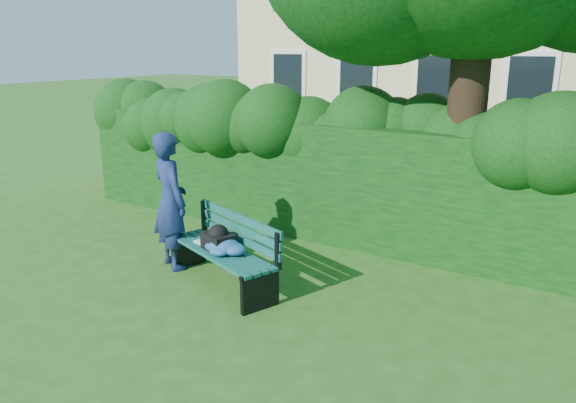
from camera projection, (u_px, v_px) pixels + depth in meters
The scene contains 4 objects.
ground at pixel (263, 284), 7.11m from camera, with size 80.00×80.00×0.00m, color #2A561A.
hedge at pixel (344, 181), 8.66m from camera, with size 10.00×1.00×1.80m.
park_bench at pixel (224, 248), 6.96m from camera, with size 1.88×1.13×0.89m.
man_reading at pixel (170, 201), 7.46m from camera, with size 0.68×0.44×1.85m, color navy.
Camera 1 is at (3.82, -5.36, 2.92)m, focal length 35.00 mm.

